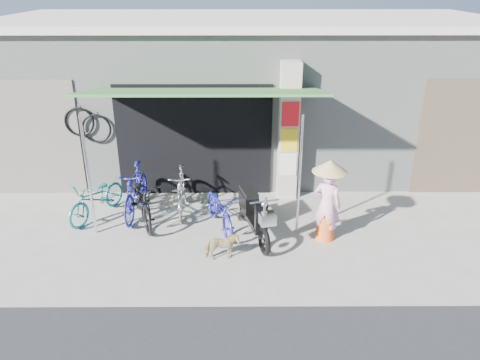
{
  "coord_description": "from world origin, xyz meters",
  "views": [
    {
      "loc": [
        -0.24,
        -7.18,
        4.57
      ],
      "look_at": [
        -0.2,
        1.0,
        1.0
      ],
      "focal_mm": 35.0,
      "sensor_mm": 36.0,
      "label": 1
    }
  ],
  "objects_px": {
    "bike_teal": "(97,198)",
    "street_dog": "(222,247)",
    "bike_black": "(142,200)",
    "bike_blue": "(136,191)",
    "moped": "(253,213)",
    "nun": "(327,200)",
    "bike_silver": "(181,191)",
    "bike_navy": "(220,209)"
  },
  "relations": [
    {
      "from": "moped",
      "to": "nun",
      "type": "relative_size",
      "value": 1.15
    },
    {
      "from": "bike_blue",
      "to": "bike_navy",
      "type": "relative_size",
      "value": 1.09
    },
    {
      "from": "bike_silver",
      "to": "moped",
      "type": "distance_m",
      "value": 1.76
    },
    {
      "from": "bike_teal",
      "to": "moped",
      "type": "relative_size",
      "value": 0.88
    },
    {
      "from": "nun",
      "to": "bike_black",
      "type": "bearing_deg",
      "value": 14.75
    },
    {
      "from": "street_dog",
      "to": "nun",
      "type": "height_order",
      "value": "nun"
    },
    {
      "from": "bike_silver",
      "to": "bike_navy",
      "type": "relative_size",
      "value": 0.98
    },
    {
      "from": "bike_silver",
      "to": "nun",
      "type": "relative_size",
      "value": 1.0
    },
    {
      "from": "bike_teal",
      "to": "nun",
      "type": "distance_m",
      "value": 4.62
    },
    {
      "from": "bike_blue",
      "to": "bike_navy",
      "type": "distance_m",
      "value": 1.87
    },
    {
      "from": "street_dog",
      "to": "nun",
      "type": "relative_size",
      "value": 0.38
    },
    {
      "from": "bike_teal",
      "to": "street_dog",
      "type": "relative_size",
      "value": 2.67
    },
    {
      "from": "bike_navy",
      "to": "moped",
      "type": "relative_size",
      "value": 0.88
    },
    {
      "from": "bike_teal",
      "to": "bike_silver",
      "type": "bearing_deg",
      "value": 32.42
    },
    {
      "from": "bike_teal",
      "to": "bike_navy",
      "type": "distance_m",
      "value": 2.58
    },
    {
      "from": "bike_black",
      "to": "moped",
      "type": "bearing_deg",
      "value": -35.68
    },
    {
      "from": "bike_navy",
      "to": "nun",
      "type": "distance_m",
      "value": 2.06
    },
    {
      "from": "street_dog",
      "to": "moped",
      "type": "distance_m",
      "value": 1.04
    },
    {
      "from": "bike_blue",
      "to": "bike_teal",
      "type": "bearing_deg",
      "value": -167.47
    },
    {
      "from": "bike_navy",
      "to": "nun",
      "type": "relative_size",
      "value": 1.02
    },
    {
      "from": "bike_blue",
      "to": "bike_silver",
      "type": "relative_size",
      "value": 1.11
    },
    {
      "from": "bike_blue",
      "to": "street_dog",
      "type": "relative_size",
      "value": 2.92
    },
    {
      "from": "moped",
      "to": "nun",
      "type": "bearing_deg",
      "value": -19.51
    },
    {
      "from": "bike_teal",
      "to": "bike_blue",
      "type": "height_order",
      "value": "bike_blue"
    },
    {
      "from": "bike_black",
      "to": "bike_navy",
      "type": "height_order",
      "value": "bike_black"
    },
    {
      "from": "bike_blue",
      "to": "moped",
      "type": "distance_m",
      "value": 2.55
    },
    {
      "from": "bike_silver",
      "to": "bike_teal",
      "type": "bearing_deg",
      "value": -175.59
    },
    {
      "from": "bike_silver",
      "to": "bike_navy",
      "type": "xyz_separation_m",
      "value": [
        0.83,
        -0.73,
        -0.05
      ]
    },
    {
      "from": "bike_teal",
      "to": "bike_black",
      "type": "height_order",
      "value": "bike_black"
    },
    {
      "from": "nun",
      "to": "street_dog",
      "type": "bearing_deg",
      "value": 46.5
    },
    {
      "from": "bike_black",
      "to": "bike_silver",
      "type": "distance_m",
      "value": 0.85
    },
    {
      "from": "bike_navy",
      "to": "bike_silver",
      "type": "bearing_deg",
      "value": 119.44
    },
    {
      "from": "bike_navy",
      "to": "moped",
      "type": "distance_m",
      "value": 0.69
    },
    {
      "from": "bike_teal",
      "to": "nun",
      "type": "relative_size",
      "value": 1.02
    },
    {
      "from": "bike_blue",
      "to": "bike_black",
      "type": "bearing_deg",
      "value": -55.95
    },
    {
      "from": "bike_teal",
      "to": "bike_black",
      "type": "relative_size",
      "value": 0.9
    },
    {
      "from": "street_dog",
      "to": "bike_silver",
      "type": "bearing_deg",
      "value": 16.93
    },
    {
      "from": "bike_teal",
      "to": "bike_navy",
      "type": "bearing_deg",
      "value": 13.54
    },
    {
      "from": "bike_teal",
      "to": "bike_blue",
      "type": "relative_size",
      "value": 0.92
    },
    {
      "from": "bike_teal",
      "to": "bike_navy",
      "type": "xyz_separation_m",
      "value": [
        2.53,
        -0.51,
        0.0
      ]
    },
    {
      "from": "bike_blue",
      "to": "bike_navy",
      "type": "bearing_deg",
      "value": -16.64
    },
    {
      "from": "bike_silver",
      "to": "moped",
      "type": "height_order",
      "value": "moped"
    }
  ]
}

